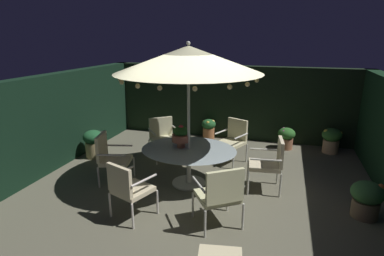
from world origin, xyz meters
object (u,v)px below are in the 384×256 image
potted_plant_back_left (331,139)px  potted_plant_back_center (367,198)px  patio_chair_northeast (270,161)px  patio_chair_south (110,155)px  patio_chair_east (233,138)px  patio_umbrella (188,60)px  centerpiece_planter (181,135)px  potted_plant_right_near (286,137)px  potted_plant_right_far (93,142)px  patio_chair_southeast (163,135)px  patio_chair_north (220,193)px  patio_chair_southwest (128,187)px  patio_dining_table (189,155)px  potted_plant_back_right (209,128)px

potted_plant_back_left → potted_plant_back_center: potted_plant_back_left is taller
patio_chair_northeast → patio_chair_south: patio_chair_northeast is taller
patio_chair_east → patio_chair_south: bearing=-140.5°
patio_umbrella → centerpiece_planter: bearing=168.5°
patio_chair_south → potted_plant_right_near: (3.31, 2.99, -0.25)m
patio_chair_south → potted_plant_right_far: patio_chair_south is taller
patio_chair_northeast → potted_plant_back_left: patio_chair_northeast is taller
patio_chair_east → potted_plant_right_near: 1.73m
patio_chair_northeast → patio_chair_south: size_ratio=1.02×
patio_umbrella → patio_chair_south: patio_umbrella is taller
patio_umbrella → centerpiece_planter: patio_umbrella is taller
patio_chair_southeast → potted_plant_back_center: size_ratio=1.57×
patio_chair_east → potted_plant_back_center: patio_chair_east is taller
patio_chair_south → potted_plant_right_near: bearing=42.1°
patio_chair_north → patio_chair_northeast: size_ratio=0.99×
centerpiece_planter → potted_plant_back_center: (3.23, -0.34, -0.65)m
patio_chair_south → patio_chair_southeast: bearing=71.9°
patio_umbrella → patio_chair_south: (-1.49, -0.37, -1.85)m
patio_umbrella → potted_plant_back_center: size_ratio=4.51×
centerpiece_planter → patio_chair_southwest: size_ratio=0.47×
patio_chair_north → patio_chair_northeast: 1.59m
patio_chair_east → potted_plant_right_far: patio_chair_east is taller
centerpiece_planter → patio_chair_southwest: 1.57m
potted_plant_back_center → patio_chair_southwest: bearing=-162.7°
patio_chair_southeast → patio_chair_northeast: bearing=-21.2°
patio_dining_table → potted_plant_right_far: patio_dining_table is taller
potted_plant_back_right → patio_dining_table: bearing=-84.3°
patio_chair_north → centerpiece_planter: bearing=129.0°
centerpiece_planter → potted_plant_right_near: bearing=52.6°
patio_umbrella → potted_plant_back_right: (-0.28, 2.81, -2.09)m
patio_chair_northeast → potted_plant_right_near: (0.29, 2.44, -0.28)m
patio_chair_north → potted_plant_back_center: (2.18, 0.96, -0.25)m
patio_chair_east → potted_plant_back_right: patio_chair_east is taller
patio_chair_southeast → potted_plant_back_center: bearing=-19.9°
centerpiece_planter → potted_plant_back_right: (-0.12, 2.78, -0.66)m
potted_plant_right_far → patio_chair_southeast: bearing=16.7°
patio_chair_southwest → potted_plant_right_near: 4.70m
potted_plant_back_left → potted_plant_back_center: 2.96m
patio_chair_northeast → centerpiece_planter: bearing=-174.7°
patio_dining_table → potted_plant_back_center: (3.06, -0.31, -0.28)m
potted_plant_back_left → potted_plant_back_right: size_ratio=1.09×
centerpiece_planter → potted_plant_right_near: centerpiece_planter is taller
patio_umbrella → potted_plant_back_right: bearing=95.7°
patio_chair_north → patio_chair_south: 2.54m
patio_umbrella → patio_chair_southwest: bearing=-111.0°
centerpiece_planter → patio_chair_southeast: size_ratio=0.47×
patio_chair_southeast → centerpiece_planter: bearing=-53.8°
centerpiece_planter → patio_chair_south: size_ratio=0.45×
patio_chair_northeast → patio_chair_southwest: 2.63m
potted_plant_back_center → patio_chair_south: bearing=-179.2°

